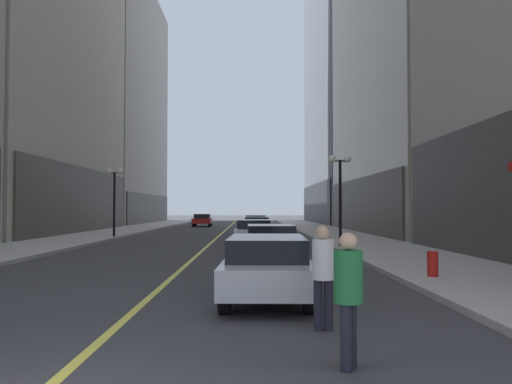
{
  "coord_description": "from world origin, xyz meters",
  "views": [
    {
      "loc": [
        2.16,
        -3.92,
        1.92
      ],
      "look_at": [
        2.65,
        37.6,
        3.27
      ],
      "focal_mm": 35.38,
      "sensor_mm": 36.0,
      "label": 1
    }
  ],
  "objects_px": {
    "car_white": "(254,231)",
    "pedestrian_in_green_parka": "(348,290)",
    "car_blue": "(257,226)",
    "street_lamp_right_mid": "(340,180)",
    "car_silver": "(267,264)",
    "car_red": "(202,220)",
    "street_lamp_left_far": "(114,187)",
    "fire_hydrant_right": "(433,267)",
    "car_maroon": "(270,241)",
    "car_green": "(256,222)",
    "pedestrian_in_white_shirt": "(323,269)"
  },
  "relations": [
    {
      "from": "car_green",
      "to": "car_blue",
      "type": "bearing_deg",
      "value": -90.16
    },
    {
      "from": "car_white",
      "to": "car_blue",
      "type": "relative_size",
      "value": 1.2
    },
    {
      "from": "car_maroon",
      "to": "car_green",
      "type": "relative_size",
      "value": 1.05
    },
    {
      "from": "car_red",
      "to": "street_lamp_left_far",
      "type": "bearing_deg",
      "value": -99.2
    },
    {
      "from": "car_maroon",
      "to": "street_lamp_right_mid",
      "type": "height_order",
      "value": "street_lamp_right_mid"
    },
    {
      "from": "car_silver",
      "to": "car_white",
      "type": "xyz_separation_m",
      "value": [
        -0.13,
        15.78,
        0.0
      ]
    },
    {
      "from": "pedestrian_in_green_parka",
      "to": "fire_hydrant_right",
      "type": "relative_size",
      "value": 2.03
    },
    {
      "from": "pedestrian_in_white_shirt",
      "to": "fire_hydrant_right",
      "type": "relative_size",
      "value": 2.05
    },
    {
      "from": "car_green",
      "to": "street_lamp_right_mid",
      "type": "xyz_separation_m",
      "value": [
        3.75,
        -20.08,
        2.54
      ]
    },
    {
      "from": "pedestrian_in_white_shirt",
      "to": "car_maroon",
      "type": "bearing_deg",
      "value": 92.31
    },
    {
      "from": "car_red",
      "to": "street_lamp_left_far",
      "type": "distance_m",
      "value": 22.1
    },
    {
      "from": "car_blue",
      "to": "car_red",
      "type": "distance_m",
      "value": 19.1
    },
    {
      "from": "car_silver",
      "to": "car_blue",
      "type": "distance_m",
      "value": 24.45
    },
    {
      "from": "car_maroon",
      "to": "pedestrian_in_white_shirt",
      "type": "xyz_separation_m",
      "value": [
        0.42,
        -10.38,
        0.23
      ]
    },
    {
      "from": "car_red",
      "to": "street_lamp_right_mid",
      "type": "distance_m",
      "value": 31.41
    },
    {
      "from": "car_silver",
      "to": "street_lamp_left_far",
      "type": "bearing_deg",
      "value": 112.95
    },
    {
      "from": "street_lamp_left_far",
      "to": "pedestrian_in_green_parka",
      "type": "bearing_deg",
      "value": -69.35
    },
    {
      "from": "car_silver",
      "to": "car_blue",
      "type": "bearing_deg",
      "value": 89.76
    },
    {
      "from": "car_silver",
      "to": "pedestrian_in_green_parka",
      "type": "distance_m",
      "value": 4.83
    },
    {
      "from": "car_white",
      "to": "pedestrian_in_green_parka",
      "type": "relative_size",
      "value": 2.98
    },
    {
      "from": "car_red",
      "to": "pedestrian_in_white_shirt",
      "type": "distance_m",
      "value": 45.99
    },
    {
      "from": "car_blue",
      "to": "fire_hydrant_right",
      "type": "bearing_deg",
      "value": -79.08
    },
    {
      "from": "car_red",
      "to": "street_lamp_right_mid",
      "type": "relative_size",
      "value": 0.93
    },
    {
      "from": "pedestrian_in_green_parka",
      "to": "street_lamp_left_far",
      "type": "height_order",
      "value": "street_lamp_left_far"
    },
    {
      "from": "car_maroon",
      "to": "street_lamp_left_far",
      "type": "height_order",
      "value": "street_lamp_left_far"
    },
    {
      "from": "car_maroon",
      "to": "pedestrian_in_white_shirt",
      "type": "bearing_deg",
      "value": -87.69
    },
    {
      "from": "pedestrian_in_green_parka",
      "to": "car_blue",
      "type": "bearing_deg",
      "value": 91.39
    },
    {
      "from": "car_silver",
      "to": "car_red",
      "type": "height_order",
      "value": "same"
    },
    {
      "from": "car_silver",
      "to": "pedestrian_in_white_shirt",
      "type": "distance_m",
      "value": 2.95
    },
    {
      "from": "car_red",
      "to": "fire_hydrant_right",
      "type": "relative_size",
      "value": 5.13
    },
    {
      "from": "car_blue",
      "to": "street_lamp_right_mid",
      "type": "relative_size",
      "value": 0.91
    },
    {
      "from": "car_white",
      "to": "fire_hydrant_right",
      "type": "height_order",
      "value": "car_white"
    },
    {
      "from": "car_maroon",
      "to": "street_lamp_left_far",
      "type": "relative_size",
      "value": 0.98
    },
    {
      "from": "pedestrian_in_green_parka",
      "to": "pedestrian_in_white_shirt",
      "type": "relative_size",
      "value": 0.99
    },
    {
      "from": "car_silver",
      "to": "car_green",
      "type": "xyz_separation_m",
      "value": [
        0.13,
        32.92,
        -0.0
      ]
    },
    {
      "from": "pedestrian_in_green_parka",
      "to": "fire_hydrant_right",
      "type": "height_order",
      "value": "pedestrian_in_green_parka"
    },
    {
      "from": "pedestrian_in_green_parka",
      "to": "street_lamp_right_mid",
      "type": "distance_m",
      "value": 18.01
    },
    {
      "from": "pedestrian_in_white_shirt",
      "to": "street_lamp_right_mid",
      "type": "distance_m",
      "value": 16.14
    },
    {
      "from": "car_red",
      "to": "pedestrian_in_green_parka",
      "type": "relative_size",
      "value": 2.52
    },
    {
      "from": "car_maroon",
      "to": "car_white",
      "type": "height_order",
      "value": "same"
    },
    {
      "from": "pedestrian_in_white_shirt",
      "to": "fire_hydrant_right",
      "type": "distance_m",
      "value": 6.28
    },
    {
      "from": "car_blue",
      "to": "pedestrian_in_green_parka",
      "type": "bearing_deg",
      "value": -88.61
    },
    {
      "from": "car_blue",
      "to": "car_green",
      "type": "relative_size",
      "value": 0.97
    },
    {
      "from": "car_maroon",
      "to": "pedestrian_in_green_parka",
      "type": "distance_m",
      "value": 12.31
    },
    {
      "from": "pedestrian_in_green_parka",
      "to": "car_red",
      "type": "bearing_deg",
      "value": 97.46
    },
    {
      "from": "pedestrian_in_green_parka",
      "to": "fire_hydrant_right",
      "type": "distance_m",
      "value": 7.91
    },
    {
      "from": "car_red",
      "to": "street_lamp_left_far",
      "type": "xyz_separation_m",
      "value": [
        -3.51,
        -21.67,
        2.54
      ]
    },
    {
      "from": "car_red",
      "to": "pedestrian_in_green_parka",
      "type": "distance_m",
      "value": 47.9
    },
    {
      "from": "car_red",
      "to": "street_lamp_left_far",
      "type": "height_order",
      "value": "street_lamp_left_far"
    },
    {
      "from": "car_silver",
      "to": "car_green",
      "type": "relative_size",
      "value": 1.16
    }
  ]
}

